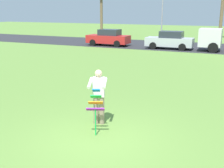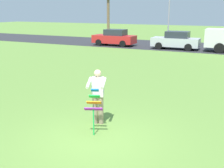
% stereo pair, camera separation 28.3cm
% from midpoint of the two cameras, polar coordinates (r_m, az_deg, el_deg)
% --- Properties ---
extents(ground_plane, '(120.00, 120.00, 0.00)m').
position_cam_midpoint_polar(ground_plane, '(7.96, -2.17, -11.25)').
color(ground_plane, olive).
extents(road_strip, '(120.00, 8.00, 0.01)m').
position_cam_midpoint_polar(road_strip, '(28.56, 18.91, 6.91)').
color(road_strip, '#2D2D33').
rests_on(road_strip, ground).
extents(person_kite_flyer, '(0.69, 0.76, 1.73)m').
position_cam_midpoint_polar(person_kite_flyer, '(8.73, -1.94, -2.17)').
color(person_kite_flyer, gray).
rests_on(person_kite_flyer, ground).
extents(kite_held, '(0.59, 0.72, 1.26)m').
position_cam_midpoint_polar(kite_held, '(8.12, -2.63, -4.13)').
color(kite_held, blue).
rests_on(kite_held, ground).
extents(parked_car_red, '(4.20, 1.84, 1.60)m').
position_cam_midpoint_polar(parked_car_red, '(28.53, 0.77, 9.24)').
color(parked_car_red, red).
rests_on(parked_car_red, ground).
extents(parked_car_silver, '(4.23, 1.89, 1.60)m').
position_cam_midpoint_polar(parked_car_silver, '(26.55, 12.96, 8.46)').
color(parked_car_silver, silver).
rests_on(parked_car_silver, ground).
extents(streetlight_pole, '(0.24, 1.65, 7.00)m').
position_cam_midpoint_polar(streetlight_pole, '(33.79, 11.72, 15.27)').
color(streetlight_pole, '#9E9EA3').
rests_on(streetlight_pole, ground).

